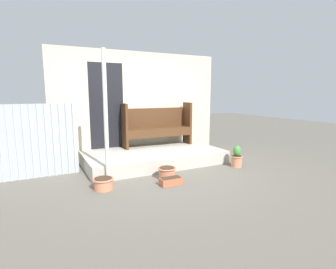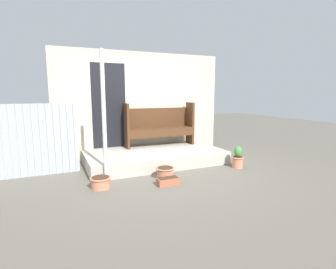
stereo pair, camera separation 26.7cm
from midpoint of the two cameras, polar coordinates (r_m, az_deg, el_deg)
ground_plane at (r=5.33m, az=0.07°, el=-8.46°), size 24.00×24.00×0.00m
porch_slab at (r=6.07m, az=-1.64°, el=-4.88°), size 3.09×1.62×0.28m
house_wall at (r=6.66m, az=-4.78°, el=6.42°), size 4.29×0.08×2.60m
fence_corrugated at (r=5.60m, az=-31.07°, el=-1.51°), size 2.62×0.05×1.40m
support_post at (r=4.69m, az=-12.19°, el=3.57°), size 0.07×0.07×2.34m
bench at (r=6.58m, az=-0.74°, el=2.29°), size 1.76×0.48×1.07m
flower_pot_left at (r=4.62m, az=-12.84°, el=-10.06°), size 0.36×0.36×0.20m
flower_pot_middle at (r=4.98m, az=0.94°, el=-8.27°), size 0.35×0.35×0.22m
flower_pot_right at (r=5.90m, az=16.21°, el=-5.02°), size 0.26×0.26×0.47m
planter_box_rect at (r=4.67m, az=1.68°, el=-10.14°), size 0.39×0.18×0.14m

